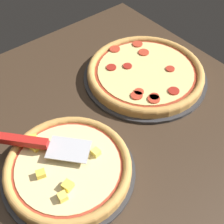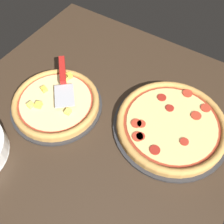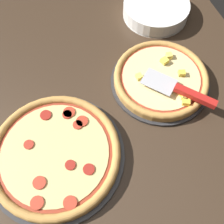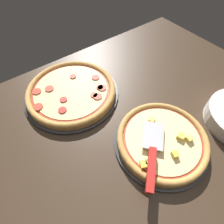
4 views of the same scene
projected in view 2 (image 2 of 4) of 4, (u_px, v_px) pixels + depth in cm
name	position (u px, v px, depth cm)	size (l,w,h in cm)	color
ground_plane	(78.00, 141.00, 89.68)	(123.85, 100.69, 3.60)	#38281C
pizza_pan_front	(57.00, 106.00, 95.51)	(33.11, 33.11, 1.00)	#2D2D30
pizza_front	(56.00, 102.00, 93.77)	(31.12, 31.12, 4.03)	#C68E47
pizza_pan_back	(170.00, 127.00, 90.14)	(39.73, 39.73, 1.00)	#2D2D30
pizza_back	(171.00, 124.00, 88.53)	(37.35, 37.35, 3.03)	#C68E47
serving_spatula	(63.00, 75.00, 96.98)	(20.68, 19.02, 2.00)	#B7B7BC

